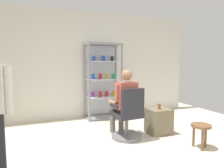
# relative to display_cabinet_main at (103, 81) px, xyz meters

# --- Properties ---
(back_wall) EXTENTS (6.00, 0.10, 2.70)m
(back_wall) POSITION_rel_display_cabinet_main_xyz_m (-0.40, 0.24, 0.39)
(back_wall) COLOR silver
(back_wall) RESTS_ON ground
(display_cabinet_main) EXTENTS (0.90, 0.45, 1.90)m
(display_cabinet_main) POSITION_rel_display_cabinet_main_xyz_m (0.00, 0.00, 0.00)
(display_cabinet_main) COLOR gray
(display_cabinet_main) RESTS_ON ground
(office_chair) EXTENTS (0.58, 0.56, 0.96)m
(office_chair) POSITION_rel_display_cabinet_main_xyz_m (-0.05, -1.60, -0.57)
(office_chair) COLOR slate
(office_chair) RESTS_ON ground
(seated_shopkeeper) EXTENTS (0.51, 0.58, 1.29)m
(seated_shopkeeper) POSITION_rel_display_cabinet_main_xyz_m (-0.06, -1.44, -0.25)
(seated_shopkeeper) COLOR slate
(seated_shopkeeper) RESTS_ON ground
(storage_crate) EXTENTS (0.44, 0.39, 0.50)m
(storage_crate) POSITION_rel_display_cabinet_main_xyz_m (0.66, -1.55, -0.71)
(storage_crate) COLOR #72664C
(storage_crate) RESTS_ON ground
(tea_glass) EXTENTS (0.06, 0.06, 0.11)m
(tea_glass) POSITION_rel_display_cabinet_main_xyz_m (0.65, -1.57, -0.41)
(tea_glass) COLOR brown
(tea_glass) RESTS_ON storage_crate
(wooden_stool) EXTENTS (0.32, 0.32, 0.40)m
(wooden_stool) POSITION_rel_display_cabinet_main_xyz_m (0.89, -2.41, -0.64)
(wooden_stool) COLOR brown
(wooden_stool) RESTS_ON ground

